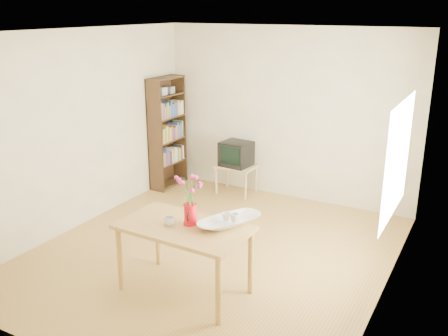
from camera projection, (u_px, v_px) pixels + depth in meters
The scene contains 11 objects.
room at pixel (214, 150), 5.64m from camera, with size 4.50×4.50×4.50m.
table at pixel (184, 234), 5.04m from camera, with size 1.35×0.80×0.75m.
tv_stand at pixel (236, 170), 7.90m from camera, with size 0.60×0.45×0.46m.
bookshelf at pixel (168, 136), 8.10m from camera, with size 0.28×0.70×1.80m.
pitcher at pixel (190, 215), 5.02m from camera, with size 0.15×0.22×0.22m.
flowers at pixel (190, 188), 4.93m from camera, with size 0.25×0.25×0.35m, color #E53694, non-canonical shape.
mug at pixel (170, 222), 5.01m from camera, with size 0.11×0.11×0.09m, color white.
bowl at pixel (229, 205), 4.97m from camera, with size 0.46×0.46×0.43m, color white.
teacup_a at pixel (226, 208), 5.00m from camera, with size 0.08×0.08×0.07m, color white.
teacup_b at pixel (234, 209), 4.98m from camera, with size 0.08×0.08×0.07m, color white.
television at pixel (237, 153), 7.83m from camera, with size 0.48×0.45×0.38m.
Camera 1 is at (2.75, -4.70, 2.85)m, focal length 40.00 mm.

